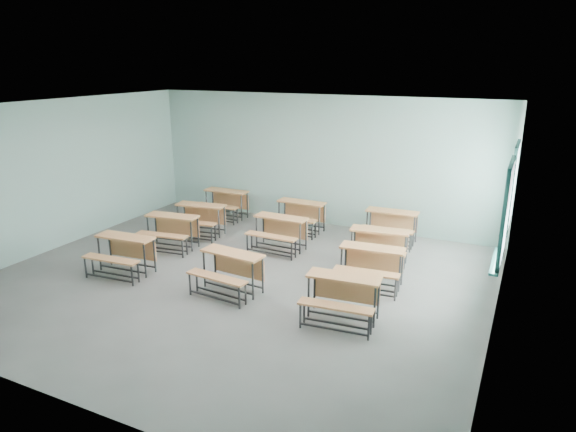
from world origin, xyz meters
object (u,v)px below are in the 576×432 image
object	(u,v)px
desk_unit_r2c0	(199,215)
desk_unit_r3c0	(225,200)
desk_unit_r0c0	(123,249)
desk_unit_r1c2	(371,261)
desk_unit_r3c2	(391,222)
desk_unit_r2c2	(379,242)
desk_unit_r3c1	(300,212)
desk_unit_r2c1	(279,228)
desk_unit_r0c2	(342,292)
desk_unit_r1c0	(170,227)
desk_unit_r0c1	(229,267)

from	to	relation	value
desk_unit_r2c0	desk_unit_r3c0	world-z (taller)	same
desk_unit_r0c0	desk_unit_r1c2	size ratio (longest dim) A/B	0.99
desk_unit_r2c0	desk_unit_r3c2	size ratio (longest dim) A/B	1.05
desk_unit_r2c0	desk_unit_r3c0	bearing A→B (deg)	90.37
desk_unit_r2c2	desk_unit_r3c1	distance (m)	2.63
desk_unit_r2c0	desk_unit_r3c2	world-z (taller)	same
desk_unit_r2c1	desk_unit_r3c1	size ratio (longest dim) A/B	1.00
desk_unit_r0c0	desk_unit_r3c1	world-z (taller)	same
desk_unit_r3c0	desk_unit_r3c2	world-z (taller)	same
desk_unit_r0c2	desk_unit_r3c2	xyz separation A→B (m)	(-0.26, 3.92, 0.00)
desk_unit_r0c0	desk_unit_r2c2	size ratio (longest dim) A/B	0.97
desk_unit_r1c0	desk_unit_r2c2	bearing A→B (deg)	5.31
desk_unit_r2c1	desk_unit_r2c2	size ratio (longest dim) A/B	0.94
desk_unit_r0c2	desk_unit_r2c2	world-z (taller)	same
desk_unit_r1c0	desk_unit_r2c1	size ratio (longest dim) A/B	1.07
desk_unit_r3c0	desk_unit_r0c2	bearing A→B (deg)	-40.85
desk_unit_r2c2	desk_unit_r3c1	size ratio (longest dim) A/B	1.07
desk_unit_r2c0	desk_unit_r3c2	bearing A→B (deg)	11.01
desk_unit_r3c0	desk_unit_r2c1	bearing A→B (deg)	-33.37
desk_unit_r1c0	desk_unit_r2c2	distance (m)	4.49
desk_unit_r2c0	desk_unit_r3c2	distance (m)	4.44
desk_unit_r0c2	desk_unit_r2c1	xyz separation A→B (m)	(-2.33, 2.43, 0.00)
desk_unit_r1c0	desk_unit_r3c0	size ratio (longest dim) A/B	1.07
desk_unit_r0c2	desk_unit_r3c0	size ratio (longest dim) A/B	1.05
desk_unit_r1c2	desk_unit_r2c2	xyz separation A→B (m)	(-0.16, 1.05, 0.00)
desk_unit_r2c0	desk_unit_r2c2	distance (m)	4.33
desk_unit_r1c0	desk_unit_r0c0	bearing A→B (deg)	-95.80
desk_unit_r0c1	desk_unit_r3c2	size ratio (longest dim) A/B	1.03
desk_unit_r0c0	desk_unit_r1c2	distance (m)	4.72
desk_unit_r3c0	desk_unit_r3c1	distance (m)	2.23
desk_unit_r2c1	desk_unit_r2c2	world-z (taller)	same
desk_unit_r2c0	desk_unit_r2c1	distance (m)	2.13
desk_unit_r2c0	desk_unit_r2c2	bearing A→B (deg)	-7.64
desk_unit_r0c0	desk_unit_r2c1	world-z (taller)	same
desk_unit_r1c0	desk_unit_r3c0	world-z (taller)	same
desk_unit_r1c2	desk_unit_r3c2	xyz separation A→B (m)	(-0.29, 2.47, 0.00)
desk_unit_r0c2	desk_unit_r1c0	xyz separation A→B (m)	(-4.51, 1.49, 0.00)
desk_unit_r0c0	desk_unit_r1c2	world-z (taller)	same
desk_unit_r3c1	desk_unit_r3c2	bearing A→B (deg)	4.91
desk_unit_r2c0	desk_unit_r3c1	xyz separation A→B (m)	(2.02, 1.27, 0.00)
desk_unit_r0c2	desk_unit_r2c1	size ratio (longest dim) A/B	1.05
desk_unit_r0c0	desk_unit_r3c2	bearing A→B (deg)	38.71
desk_unit_r0c2	desk_unit_r1c2	size ratio (longest dim) A/B	1.00
desk_unit_r1c2	desk_unit_r2c1	distance (m)	2.55
desk_unit_r1c2	desk_unit_r2c0	distance (m)	4.61
desk_unit_r1c0	desk_unit_r3c2	bearing A→B (deg)	22.05
desk_unit_r2c1	desk_unit_r1c0	bearing A→B (deg)	-155.58
desk_unit_r0c0	desk_unit_r3c0	size ratio (longest dim) A/B	1.04
desk_unit_r2c2	desk_unit_r0c0	bearing A→B (deg)	-157.00
desk_unit_r0c1	desk_unit_r3c0	distance (m)	4.55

